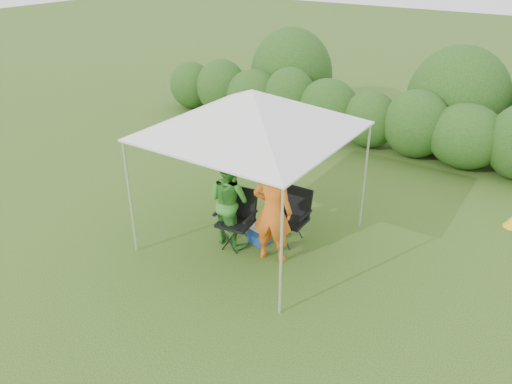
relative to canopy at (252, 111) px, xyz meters
The scene contains 9 objects.
ground 2.51m from the canopy, 90.00° to the right, with size 70.00×70.00×0.00m, color #3E5F1E.
hedge 5.74m from the canopy, 90.00° to the left, with size 13.61×1.53×1.80m.
canopy is the anchor object (origin of this frame).
chair_right 2.03m from the canopy, 30.18° to the left, with size 0.64×0.58×1.02m.
chair_left 1.89m from the canopy, 117.42° to the right, with size 0.72×0.66×1.05m.
man 1.69m from the canopy, 28.82° to the right, with size 0.69×0.45×1.88m, color orange.
woman 1.68m from the canopy, 132.98° to the right, with size 0.82×0.64×1.68m, color #3B8E2E.
cooler 2.30m from the canopy, 15.32° to the right, with size 0.44×0.36×0.33m.
bottle 2.02m from the canopy, 20.55° to the right, with size 0.07×0.07×0.25m, color #592D0C.
Camera 1 is at (4.43, -6.05, 5.03)m, focal length 35.00 mm.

